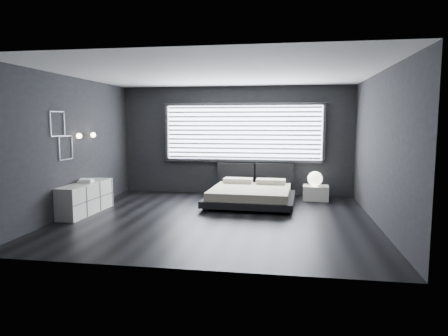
# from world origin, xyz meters

# --- Properties ---
(room) EXTENTS (6.04, 6.00, 2.80)m
(room) POSITION_xyz_m (0.00, 0.00, 1.40)
(room) COLOR black
(room) RESTS_ON ground
(window) EXTENTS (4.14, 0.09, 1.52)m
(window) POSITION_xyz_m (0.20, 2.70, 1.61)
(window) COLOR white
(window) RESTS_ON ground
(headboard) EXTENTS (1.96, 0.16, 0.52)m
(headboard) POSITION_xyz_m (0.53, 2.64, 0.57)
(headboard) COLOR black
(headboard) RESTS_ON ground
(sconce_near) EXTENTS (0.18, 0.11, 0.11)m
(sconce_near) POSITION_xyz_m (-2.88, 0.05, 1.60)
(sconce_near) COLOR silver
(sconce_near) RESTS_ON ground
(sconce_far) EXTENTS (0.18, 0.11, 0.11)m
(sconce_far) POSITION_xyz_m (-2.88, 0.65, 1.60)
(sconce_far) COLOR silver
(sconce_far) RESTS_ON ground
(wall_art_upper) EXTENTS (0.01, 0.48, 0.48)m
(wall_art_upper) POSITION_xyz_m (-2.98, -0.55, 1.85)
(wall_art_upper) COLOR #47474C
(wall_art_upper) RESTS_ON ground
(wall_art_lower) EXTENTS (0.01, 0.48, 0.48)m
(wall_art_lower) POSITION_xyz_m (-2.98, -0.30, 1.38)
(wall_art_lower) COLOR #47474C
(wall_art_lower) RESTS_ON ground
(bed) EXTENTS (2.04, 1.95, 0.51)m
(bed) POSITION_xyz_m (0.53, 1.41, 0.24)
(bed) COLOR black
(bed) RESTS_ON ground
(nightstand) EXTENTS (0.63, 0.54, 0.35)m
(nightstand) POSITION_xyz_m (2.04, 2.20, 0.18)
(nightstand) COLOR white
(nightstand) RESTS_ON ground
(orb_lamp) EXTENTS (0.35, 0.35, 0.35)m
(orb_lamp) POSITION_xyz_m (2.01, 2.17, 0.53)
(orb_lamp) COLOR white
(orb_lamp) RESTS_ON nightstand
(dresser) EXTENTS (0.52, 1.60, 0.63)m
(dresser) POSITION_xyz_m (-2.78, 0.01, 0.32)
(dresser) COLOR white
(dresser) RESTS_ON ground
(book_stack) EXTENTS (0.35, 0.41, 0.07)m
(book_stack) POSITION_xyz_m (-2.80, 0.09, 0.67)
(book_stack) COLOR silver
(book_stack) RESTS_ON dresser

